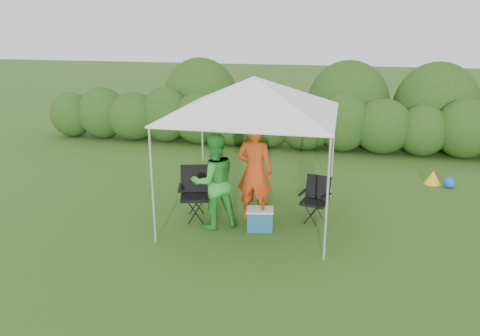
% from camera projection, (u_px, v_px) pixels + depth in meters
% --- Properties ---
extents(ground, '(70.00, 70.00, 0.00)m').
position_uv_depth(ground, '(248.00, 226.00, 9.07)').
color(ground, '#375E1D').
extents(hedge, '(16.26, 1.53, 1.80)m').
position_uv_depth(hedge, '(290.00, 122.00, 14.39)').
color(hedge, '#284B17').
rests_on(hedge, ground).
extents(canopy, '(3.10, 3.10, 2.83)m').
position_uv_depth(canopy, '(254.00, 96.00, 8.79)').
color(canopy, silver).
rests_on(canopy, ground).
extents(chair_right, '(0.64, 0.60, 0.89)m').
position_uv_depth(chair_right, '(316.00, 196.00, 9.24)').
color(chair_right, black).
rests_on(chair_right, ground).
extents(chair_left, '(0.76, 0.72, 1.05)m').
position_uv_depth(chair_left, '(195.00, 189.00, 9.35)').
color(chair_left, black).
rests_on(chair_left, ground).
extents(man, '(0.78, 0.56, 2.00)m').
position_uv_depth(man, '(255.00, 172.00, 9.11)').
color(man, '#CA4016').
rests_on(man, ground).
extents(woman, '(1.13, 1.07, 1.84)m').
position_uv_depth(woman, '(214.00, 181.00, 8.82)').
color(woman, green).
rests_on(woman, ground).
extents(cooler, '(0.55, 0.44, 0.42)m').
position_uv_depth(cooler, '(260.00, 219.00, 8.88)').
color(cooler, '#1D5986').
rests_on(cooler, ground).
extents(bottle, '(0.06, 0.06, 0.23)m').
position_uv_depth(bottle, '(263.00, 204.00, 8.74)').
color(bottle, '#592D0C').
rests_on(bottle, cooler).
extents(lawn_toy, '(0.67, 0.56, 0.33)m').
position_uv_depth(lawn_toy, '(437.00, 179.00, 11.32)').
color(lawn_toy, gold).
rests_on(lawn_toy, ground).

